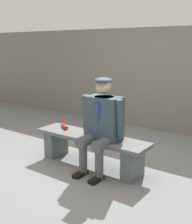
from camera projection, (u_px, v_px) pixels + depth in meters
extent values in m
plane|color=slate|center=(91.00, 165.00, 4.13)|extent=(30.00, 30.00, 0.00)
cube|color=#585859|center=(91.00, 137.00, 4.03)|extent=(1.72, 0.43, 0.05)
cube|color=#515E5A|center=(133.00, 163.00, 3.70)|extent=(0.16, 0.37, 0.40)
cube|color=#515E5A|center=(56.00, 143.00, 4.47)|extent=(0.16, 0.37, 0.40)
cube|color=#2E444D|center=(104.00, 118.00, 3.83)|extent=(0.48, 0.28, 0.57)
cylinder|color=#1E2338|center=(104.00, 99.00, 3.77)|extent=(0.26, 0.26, 0.06)
cone|color=navy|center=(98.00, 115.00, 3.70)|extent=(0.07, 0.07, 0.31)
sphere|color=#DBAD8C|center=(103.00, 86.00, 3.72)|extent=(0.20, 0.20, 0.20)
ellipsoid|color=#434B5D|center=(103.00, 80.00, 3.70)|extent=(0.23, 0.23, 0.07)
cube|color=#434B5D|center=(99.00, 83.00, 3.64)|extent=(0.16, 0.09, 0.02)
cylinder|color=#4A4D50|center=(106.00, 143.00, 3.71)|extent=(0.15, 0.45, 0.15)
cylinder|color=#4A4D50|center=(99.00, 163.00, 3.64)|extent=(0.11, 0.11, 0.46)
cube|color=black|center=(96.00, 179.00, 3.64)|extent=(0.10, 0.24, 0.05)
cylinder|color=#2E444D|center=(120.00, 118.00, 3.64)|extent=(0.11, 0.15, 0.50)
cylinder|color=#4A4D50|center=(90.00, 139.00, 3.85)|extent=(0.15, 0.45, 0.15)
cylinder|color=#4A4D50|center=(83.00, 158.00, 3.79)|extent=(0.11, 0.11, 0.46)
cube|color=black|center=(80.00, 174.00, 3.79)|extent=(0.10, 0.24, 0.05)
cylinder|color=#2E444D|center=(86.00, 113.00, 3.94)|extent=(0.10, 0.12, 0.50)
cylinder|color=#B21E1E|center=(64.00, 127.00, 4.36)|extent=(0.20, 0.15, 0.06)
cube|color=slate|center=(161.00, 80.00, 5.73)|extent=(12.00, 0.24, 2.03)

